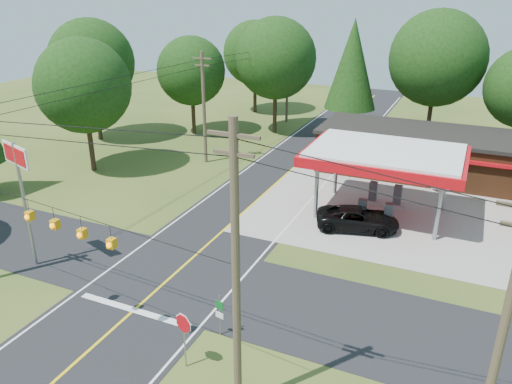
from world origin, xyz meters
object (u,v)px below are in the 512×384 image
at_px(octagonal_stop_sign, 183,328).
at_px(sedan_car, 436,175).
at_px(gas_canopy, 385,158).
at_px(big_stop_sign, 19,175).
at_px(suv_car, 358,219).

bearing_deg(octagonal_stop_sign, sedan_car, 74.46).
distance_m(gas_canopy, big_stop_sign, 22.88).
bearing_deg(octagonal_stop_sign, big_stop_sign, 163.46).
xyz_separation_m(suv_car, octagonal_stop_sign, (-3.59, -15.96, 1.28)).
xyz_separation_m(sedan_car, octagonal_stop_sign, (-7.50, -26.96, 1.31)).
relative_size(gas_canopy, suv_car, 1.95).
bearing_deg(suv_car, big_stop_sign, 112.85).
height_order(gas_canopy, sedan_car, gas_canopy).
xyz_separation_m(big_stop_sign, octagonal_stop_sign, (12.50, -3.71, -3.56)).
xyz_separation_m(gas_canopy, octagonal_stop_sign, (-4.50, -18.96, -2.23)).
xyz_separation_m(suv_car, big_stop_sign, (-16.09, -12.25, 4.84)).
height_order(suv_car, sedan_car, suv_car).
bearing_deg(big_stop_sign, sedan_car, 49.30).
relative_size(sedan_car, octagonal_stop_sign, 1.57).
height_order(gas_canopy, suv_car, gas_canopy).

